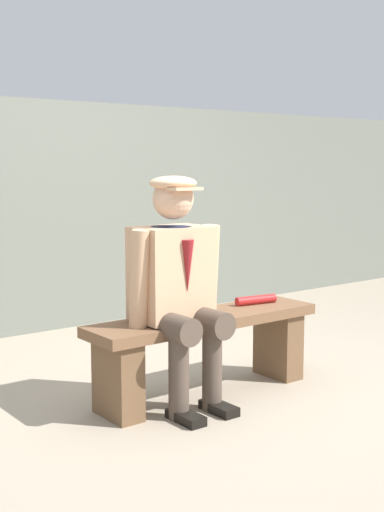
% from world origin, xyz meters
% --- Properties ---
extents(ground_plane, '(30.00, 30.00, 0.00)m').
position_xyz_m(ground_plane, '(0.00, 0.00, 0.00)').
color(ground_plane, gray).
extents(bench, '(1.47, 0.36, 0.48)m').
position_xyz_m(bench, '(0.00, 0.00, 0.32)').
color(bench, brown).
rests_on(bench, ground).
extents(seated_man, '(0.59, 0.55, 1.28)m').
position_xyz_m(seated_man, '(0.24, 0.05, 0.71)').
color(seated_man, tan).
rests_on(seated_man, ground).
extents(rolled_magazine, '(0.28, 0.10, 0.05)m').
position_xyz_m(rolled_magazine, '(-0.44, -0.04, 0.51)').
color(rolled_magazine, '#B21E1E').
rests_on(rolled_magazine, bench).
extents(stadium_wall, '(12.00, 0.24, 1.86)m').
position_xyz_m(stadium_wall, '(0.00, -2.13, 0.93)').
color(stadium_wall, slate).
rests_on(stadium_wall, ground).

